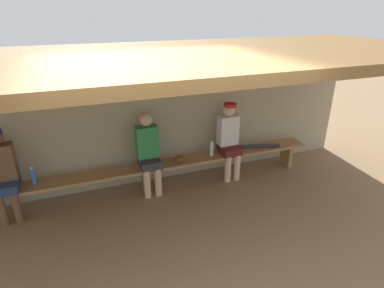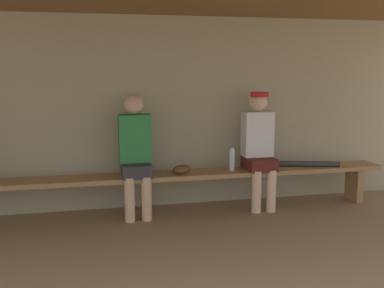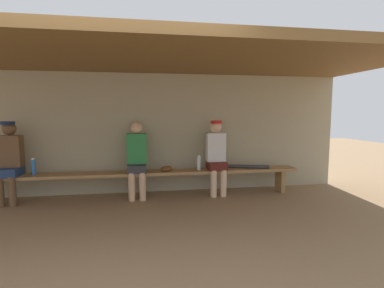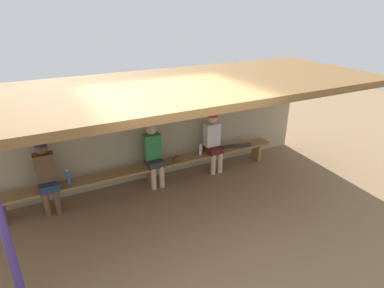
{
  "view_description": "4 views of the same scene",
  "coord_description": "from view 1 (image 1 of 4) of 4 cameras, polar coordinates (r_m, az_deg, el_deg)",
  "views": [
    {
      "loc": [
        -0.86,
        -2.92,
        2.83
      ],
      "look_at": [
        0.67,
        1.15,
        0.92
      ],
      "focal_mm": 29.56,
      "sensor_mm": 36.0,
      "label": 1
    },
    {
      "loc": [
        -0.45,
        -3.43,
        1.63
      ],
      "look_at": [
        0.65,
        1.29,
        0.83
      ],
      "focal_mm": 43.75,
      "sensor_mm": 36.0,
      "label": 2
    },
    {
      "loc": [
        0.25,
        -3.42,
        1.47
      ],
      "look_at": [
        0.99,
        1.19,
        0.97
      ],
      "focal_mm": 26.59,
      "sensor_mm": 36.0,
      "label": 3
    },
    {
      "loc": [
        -1.93,
        -4.11,
        3.53
      ],
      "look_at": [
        0.84,
        1.3,
        0.88
      ],
      "focal_mm": 30.04,
      "sensor_mm": 36.0,
      "label": 4
    }
  ],
  "objects": [
    {
      "name": "baseball_bat",
      "position": [
        5.84,
        11.63,
        -0.37
      ],
      "size": [
        0.81,
        0.29,
        0.07
      ],
      "primitive_type": "cylinder",
      "rotation": [
        0.0,
        1.57,
        -0.27
      ],
      "color": "#333338",
      "rests_on": "bench"
    },
    {
      "name": "back_wall",
      "position": [
        5.29,
        -10.07,
        4.27
      ],
      "size": [
        8.0,
        0.2,
        2.2
      ],
      "primitive_type": "cube",
      "color": "tan",
      "rests_on": "ground"
    },
    {
      "name": "bench",
      "position": [
        5.17,
        -8.53,
        -4.75
      ],
      "size": [
        6.0,
        0.36,
        0.46
      ],
      "color": "#9E7547",
      "rests_on": "ground"
    },
    {
      "name": "water_bottle_orange",
      "position": [
        5.4,
        3.57,
        -0.89
      ],
      "size": [
        0.07,
        0.07,
        0.26
      ],
      "color": "silver",
      "rests_on": "bench"
    },
    {
      "name": "player_in_red",
      "position": [
        5.03,
        -7.88,
        -1.17
      ],
      "size": [
        0.34,
        0.42,
        1.34
      ],
      "color": "#333338",
      "rests_on": "ground"
    },
    {
      "name": "player_middle",
      "position": [
        5.06,
        -30.94,
        -4.25
      ],
      "size": [
        0.34,
        0.42,
        1.34
      ],
      "color": "navy",
      "rests_on": "ground"
    },
    {
      "name": "player_with_sunglasses",
      "position": [
        5.47,
        6.7,
        1.2
      ],
      "size": [
        0.34,
        0.42,
        1.34
      ],
      "color": "#591E19",
      "rests_on": "ground"
    },
    {
      "name": "water_bottle_blue",
      "position": [
        5.07,
        -26.73,
        -5.2
      ],
      "size": [
        0.06,
        0.06,
        0.28
      ],
      "color": "blue",
      "rests_on": "bench"
    },
    {
      "name": "baseball_glove_dark_brown",
      "position": [
        5.23,
        -2.27,
        -2.67
      ],
      "size": [
        0.29,
        0.28,
        0.09
      ],
      "primitive_type": "ellipsoid",
      "rotation": [
        0.0,
        0.0,
        3.84
      ],
      "color": "brown",
      "rests_on": "bench"
    },
    {
      "name": "ground_plane",
      "position": [
        4.16,
        -3.2,
        -19.19
      ],
      "size": [
        24.0,
        24.0,
        0.0
      ],
      "primitive_type": "plane",
      "color": "#8C6D4C"
    },
    {
      "name": "dugout_roof",
      "position": [
        3.77,
        -7.34,
        14.84
      ],
      "size": [
        8.0,
        2.8,
        0.12
      ],
      "primitive_type": "cube",
      "color": "brown",
      "rests_on": "back_wall"
    }
  ]
}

